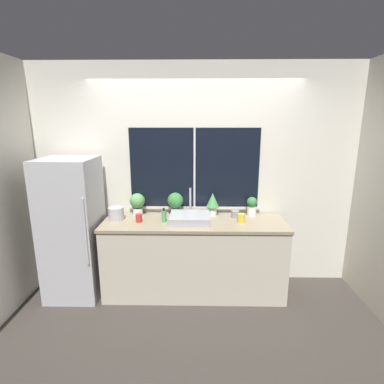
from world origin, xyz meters
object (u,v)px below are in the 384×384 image
Objects in this scene: potted_plant_far_left at (137,203)px; mug_yellow at (241,218)px; potted_plant_far_right at (252,206)px; soap_bottle at (164,216)px; potted_plant_center_right at (213,202)px; potted_plant_center_left at (175,202)px; sink at (190,218)px; refrigerator at (73,229)px; mug_grey at (235,214)px; mug_red at (139,218)px; kettle at (116,213)px.

mug_yellow is (1.23, -0.26, -0.11)m from potted_plant_far_left.
potted_plant_far_right reaches higher than mug_yellow.
soap_bottle is at bearing -35.74° from potted_plant_far_left.
potted_plant_center_right is 0.63m from soap_bottle.
potted_plant_center_left reaches higher than mug_yellow.
potted_plant_center_right reaches higher than mug_yellow.
potted_plant_far_left is 0.47m from potted_plant_center_left.
mug_yellow is at bearing -18.67° from potted_plant_center_left.
sink is at bearing -20.99° from potted_plant_far_left.
potted_plant_far_left is 1.65× the size of soap_bottle.
mug_grey is at bearing 5.96° from refrigerator.
soap_bottle is at bearing 1.53° from refrigerator.
mug_yellow reaches higher than mug_red.
potted_plant_center_left is 0.71m from kettle.
kettle is at bearing 177.44° from mug_yellow.
mug_yellow is at bearing -11.89° from potted_plant_far_left.
soap_bottle is (0.35, -0.25, -0.09)m from potted_plant_far_left.
kettle is at bearing 176.42° from sink.
mug_yellow is (0.77, -0.26, -0.12)m from potted_plant_center_left.
potted_plant_center_right reaches higher than kettle.
refrigerator is at bearing -178.47° from soap_bottle.
refrigerator is 9.15× the size of kettle.
sink reaches higher than mug_grey.
potted_plant_center_left is at bearing 126.38° from sink.
refrigerator is at bearing -170.04° from kettle.
potted_plant_far_right is at bearing 57.67° from mug_yellow.
kettle is (-1.45, 0.06, 0.03)m from mug_yellow.
potted_plant_far_right is at bearing 18.38° from sink.
potted_plant_far_left is 0.92m from potted_plant_center_right.
potted_plant_far_left is at bearing 42.18° from kettle.
sink is 2.74× the size of soap_bottle.
refrigerator is 17.40× the size of mug_red.
potted_plant_center_left is (1.17, 0.28, 0.25)m from refrigerator.
potted_plant_far_right is 1.08m from soap_bottle.
refrigerator reaches higher than potted_plant_center_left.
soap_bottle is at bearing -5.86° from kettle.
potted_plant_center_left reaches higher than mug_grey.
soap_bottle reaches higher than mug_grey.
potted_plant_center_left is at bearing -180.00° from potted_plant_center_right.
mug_yellow is (0.58, -0.01, 0.00)m from sink.
sink is 2.54× the size of kettle.
potted_plant_far_right reaches higher than mug_grey.
potted_plant_far_left reaches higher than mug_yellow.
mug_yellow is (0.31, -0.26, -0.11)m from potted_plant_center_right.
mug_yellow is at bearing -76.21° from mug_grey.
potted_plant_far_left is 0.30m from kettle.
potted_plant_center_left reaches higher than potted_plant_far_right.
mug_grey is at bearing -17.09° from potted_plant_center_right.
kettle is at bearing -175.45° from mug_grey.
refrigerator is 0.78m from mug_red.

